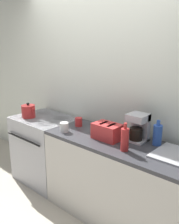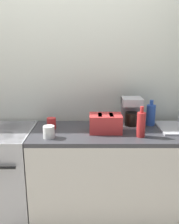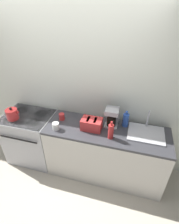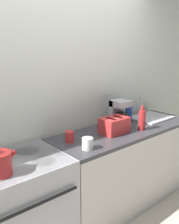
% 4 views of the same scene
% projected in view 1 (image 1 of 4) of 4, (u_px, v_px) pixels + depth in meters
% --- Properties ---
extents(ground_plane, '(12.00, 12.00, 0.00)m').
position_uv_depth(ground_plane, '(62.00, 209.00, 2.89)').
color(ground_plane, beige).
extents(wall_back, '(8.00, 0.05, 2.60)m').
position_uv_depth(wall_back, '(101.00, 90.00, 3.03)').
color(wall_back, silver).
rests_on(wall_back, ground_plane).
extents(stove, '(0.79, 0.67, 0.90)m').
position_uv_depth(stove, '(46.00, 148.00, 3.41)').
color(stove, '#B7B7BC').
rests_on(stove, ground_plane).
extents(counter_block, '(1.78, 0.62, 0.90)m').
position_uv_depth(counter_block, '(124.00, 184.00, 2.58)').
color(counter_block, silver).
rests_on(counter_block, ground_plane).
extents(kettle, '(0.22, 0.18, 0.20)m').
position_uv_depth(kettle, '(28.00, 111.00, 3.29)').
color(kettle, maroon).
rests_on(kettle, stove).
extents(toaster, '(0.29, 0.20, 0.16)m').
position_uv_depth(toaster, '(107.00, 131.00, 2.56)').
color(toaster, red).
rests_on(toaster, counter_block).
extents(coffee_maker, '(0.19, 0.19, 0.28)m').
position_uv_depth(coffee_maker, '(138.00, 127.00, 2.50)').
color(coffee_maker, '#B7B7BC').
rests_on(coffee_maker, counter_block).
extents(bottle_red, '(0.07, 0.07, 0.27)m').
position_uv_depth(bottle_red, '(125.00, 139.00, 2.27)').
color(bottle_red, '#B72828').
rests_on(bottle_red, counter_block).
extents(bottle_blue, '(0.09, 0.09, 0.25)m').
position_uv_depth(bottle_blue, '(157.00, 135.00, 2.40)').
color(bottle_blue, '#2D56B7').
rests_on(bottle_blue, counter_block).
extents(cup_white, '(0.10, 0.10, 0.10)m').
position_uv_depth(cup_white, '(64.00, 127.00, 2.77)').
color(cup_white, white).
rests_on(cup_white, counter_block).
extents(cup_red, '(0.09, 0.09, 0.10)m').
position_uv_depth(cup_red, '(79.00, 122.00, 2.96)').
color(cup_red, red).
rests_on(cup_red, counter_block).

